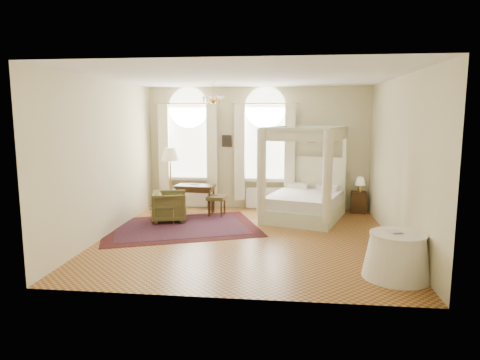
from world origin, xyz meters
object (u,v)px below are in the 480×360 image
Objects in this scene: canopy_bed at (304,198)px; floor_lamp at (170,158)px; stool at (217,199)px; coffee_table at (163,208)px; armchair at (170,206)px; side_table at (397,256)px; nightstand at (359,202)px; writing_desk at (195,189)px.

canopy_bed is 1.45× the size of floor_lamp.
stool is (-2.21, 0.06, -0.09)m from canopy_bed.
coffee_table is (-1.14, -0.89, -0.07)m from stool.
side_table is at bearing -138.97° from armchair.
coffee_table is (-4.80, -1.69, 0.08)m from nightstand.
canopy_bed is 2.36× the size of side_table.
armchair reaches higher than stool.
nightstand is 0.69× the size of armchair.
armchair is at bearing -146.94° from stool.
floor_lamp is 1.63× the size of side_table.
stool is 1.44m from coffee_table.
armchair reaches higher than coffee_table.
canopy_bed is at bearing -93.76° from armchair.
armchair reaches higher than nightstand.
side_table is (4.67, -2.93, -0.00)m from coffee_table.
armchair reaches higher than side_table.
stool is at bearing -167.68° from nightstand.
side_table is at bearing -70.55° from canopy_bed.
stool is at bearing -71.34° from armchair.
nightstand is 5.06m from floor_lamp.
floor_lamp reaches higher than coffee_table.
writing_desk reaches higher than armchair.
armchair is at bearing -116.37° from writing_desk.
writing_desk is (-2.80, 0.27, 0.13)m from canopy_bed.
armchair is 5.54m from side_table.
coffee_table is (-0.10, -0.22, -0.01)m from armchair.
nightstand is 0.85× the size of coffee_table.
floor_lamp is 6.22m from side_table.
floor_lamp is (-0.07, 0.95, 1.12)m from coffee_table.
floor_lamp is at bearing -166.05° from writing_desk.
nightstand is 0.52× the size of side_table.
side_table is at bearing -47.24° from stool.
writing_desk is at bearing -172.09° from nightstand.
nightstand is 3.75m from stool.
stool is at bearing 132.76° from side_table.
floor_lamp is at bearing -171.33° from nightstand.
side_table is at bearing -39.33° from floor_lamp.
side_table is (4.73, -3.88, -1.12)m from floor_lamp.
armchair is 0.46× the size of floor_lamp.
writing_desk is 0.61× the size of floor_lamp.
writing_desk is at bearing 63.86° from coffee_table.
coffee_table is at bearing -160.62° from nightstand.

